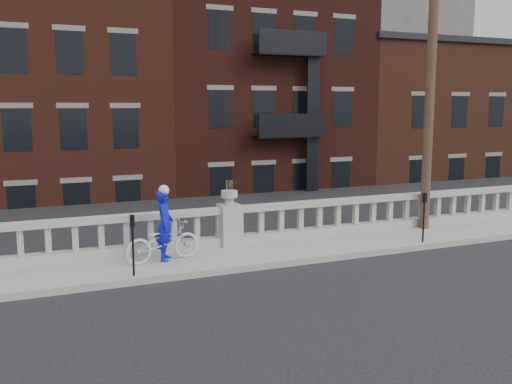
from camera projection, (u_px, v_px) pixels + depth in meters
ground at (297, 294)px, 11.72m from camera, size 120.00×120.00×0.00m
sidewalk at (243, 256)px, 14.44m from camera, size 32.00×2.20×0.15m
balustrade at (230, 227)px, 15.21m from camera, size 28.00×0.34×1.03m
planter_pedestal at (230, 220)px, 15.19m from camera, size 0.55×0.55×1.76m
lower_level at (121, 127)px, 32.48m from camera, size 80.00×44.00×20.80m
utility_pole at (432, 58)px, 16.62m from camera, size 1.60×0.28×10.00m
parking_meter_d at (133, 238)px, 12.38m from camera, size 0.10×0.09×1.36m
parking_meter_e at (424, 212)px, 15.46m from camera, size 0.10×0.09×1.36m
bicycle at (163, 241)px, 13.63m from camera, size 1.93×0.93×0.97m
cyclist at (165, 225)px, 13.68m from camera, size 0.61×0.73×1.72m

